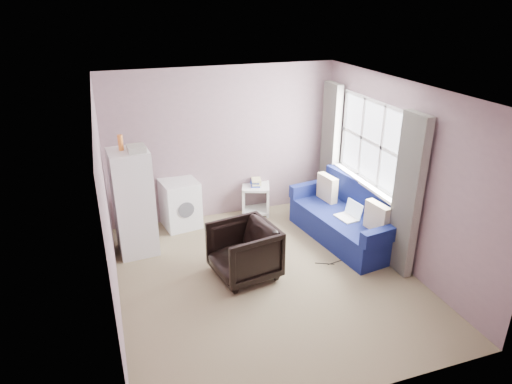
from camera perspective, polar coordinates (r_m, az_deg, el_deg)
room at (r=5.63m, az=1.65°, el=0.05°), size 3.84×4.24×2.54m
armchair at (r=6.06m, az=-1.52°, el=-7.13°), size 0.86×0.90×0.81m
fridge at (r=6.68m, az=-15.06°, el=-1.23°), size 0.58×0.58×1.77m
washing_machine at (r=7.45m, az=-9.45°, el=-1.32°), size 0.63×0.63×0.78m
side_table at (r=7.85m, az=-0.03°, el=-0.59°), size 0.58×0.58×0.62m
sofa at (r=7.16m, az=11.58°, el=-3.37°), size 1.16×2.05×0.87m
window_dressing at (r=7.01m, az=13.30°, el=2.92°), size 0.17×2.62×2.18m
floor_cables at (r=6.60m, az=9.25°, el=-8.74°), size 0.42×0.13×0.01m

